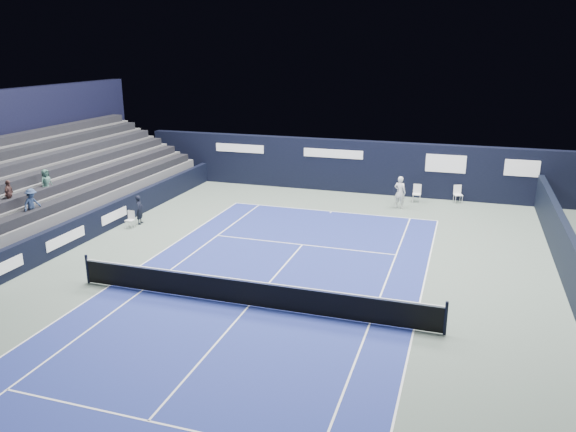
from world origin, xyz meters
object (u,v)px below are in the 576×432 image
folding_chair_back_b (458,193)px  tennis_net (249,292)px  line_judge_chair (130,218)px  folding_chair_back_a (417,190)px  tennis_player (400,192)px

folding_chair_back_b → tennis_net: bearing=-132.1°
folding_chair_back_b → line_judge_chair: bearing=-167.7°
tennis_net → folding_chair_back_a: bearing=75.0°
folding_chair_back_b → tennis_net: size_ratio=0.08×
tennis_net → tennis_player: size_ratio=7.32×
folding_chair_back_a → tennis_net: (-4.10, -15.30, -0.16)m
line_judge_chair → tennis_player: size_ratio=0.47×
folding_chair_back_a → folding_chair_back_b: 2.26m
folding_chair_back_b → line_judge_chair: (-14.92, -9.57, -0.09)m
folding_chair_back_a → tennis_net: bearing=-107.2°
line_judge_chair → tennis_net: 10.65m
tennis_net → tennis_player: (3.33, 13.67, 0.37)m
folding_chair_back_a → line_judge_chair: (-12.72, -9.04, -0.20)m
folding_chair_back_a → line_judge_chair: 15.61m
folding_chair_back_b → line_judge_chair: folding_chair_back_b is taller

